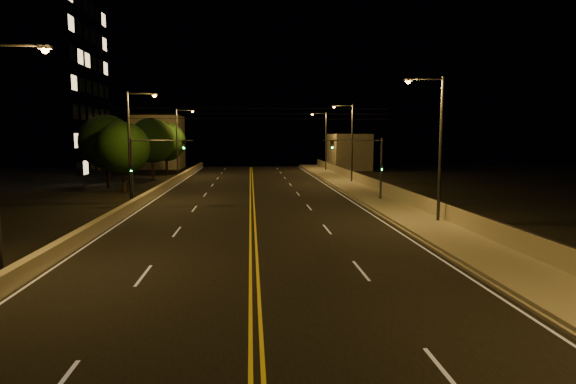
{
  "coord_description": "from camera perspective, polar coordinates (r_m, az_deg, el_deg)",
  "views": [
    {
      "loc": [
        -0.11,
        -8.95,
        5.68
      ],
      "look_at": [
        2.0,
        18.0,
        2.5
      ],
      "focal_mm": 30.0,
      "sensor_mm": 36.0,
      "label": 1
    }
  ],
  "objects": [
    {
      "name": "parapet_rail",
      "position": [
        31.86,
        18.8,
        -1.5
      ],
      "size": [
        0.06,
        120.0,
        0.06
      ],
      "primitive_type": "cylinder",
      "rotation": [
        1.57,
        0.0,
        0.0
      ],
      "color": "black",
      "rests_on": "parapet_wall"
    },
    {
      "name": "streetlight_2",
      "position": [
        57.02,
        7.35,
        6.32
      ],
      "size": [
        2.55,
        0.28,
        9.29
      ],
      "color": "#2D2D33",
      "rests_on": "ground"
    },
    {
      "name": "curb",
      "position": [
        30.84,
        12.68,
        -3.93
      ],
      "size": [
        0.14,
        120.0,
        0.15
      ],
      "primitive_type": "cube",
      "color": "gray",
      "rests_on": "ground"
    },
    {
      "name": "sidewalk",
      "position": [
        31.43,
        15.95,
        -3.69
      ],
      "size": [
        3.6,
        120.0,
        0.3
      ],
      "primitive_type": "cube",
      "color": "gray",
      "rests_on": "ground"
    },
    {
      "name": "streetlight_6",
      "position": [
        68.42,
        -12.8,
        6.27
      ],
      "size": [
        2.55,
        0.28,
        9.29
      ],
      "color": "#2D2D33",
      "rests_on": "ground"
    },
    {
      "name": "overhead_wires",
      "position": [
        38.49,
        -4.36,
        9.25
      ],
      "size": [
        22.0,
        0.03,
        0.83
      ],
      "color": "black"
    },
    {
      "name": "streetlight_5",
      "position": [
        42.36,
        -17.97,
        5.94
      ],
      "size": [
        2.55,
        0.28,
        9.29
      ],
      "color": "#2D2D33",
      "rests_on": "ground"
    },
    {
      "name": "tree_2",
      "position": [
        65.84,
        -15.82,
        5.9
      ],
      "size": [
        5.91,
        5.91,
        8.01
      ],
      "color": "black",
      "rests_on": "ground"
    },
    {
      "name": "lane_markings",
      "position": [
        29.43,
        -4.19,
        -4.39
      ],
      "size": [
        17.32,
        116.0,
        0.0
      ],
      "color": "silver",
      "rests_on": "road"
    },
    {
      "name": "traffic_signal_left",
      "position": [
        41.12,
        -16.6,
        3.41
      ],
      "size": [
        5.11,
        0.31,
        5.47
      ],
      "color": "#2D2D33",
      "rests_on": "ground"
    },
    {
      "name": "tree_3",
      "position": [
        71.97,
        -14.26,
        5.78
      ],
      "size": [
        5.6,
        5.6,
        7.59
      ],
      "color": "black",
      "rests_on": "ground"
    },
    {
      "name": "distant_building_left",
      "position": [
        86.99,
        -15.07,
        5.72
      ],
      "size": [
        8.0,
        8.0,
        9.07
      ],
      "primitive_type": "cube",
      "color": "gray",
      "rests_on": "ground"
    },
    {
      "name": "streetlight_4",
      "position": [
        22.08,
        -31.0,
        4.92
      ],
      "size": [
        2.55,
        0.28,
        9.29
      ],
      "color": "#2D2D33",
      "rests_on": "ground"
    },
    {
      "name": "streetlight_3",
      "position": [
        76.29,
        4.33,
        6.44
      ],
      "size": [
        2.55,
        0.28,
        9.29
      ],
      "color": "#2D2D33",
      "rests_on": "ground"
    },
    {
      "name": "traffic_signal_right",
      "position": [
        41.44,
        9.57,
        3.62
      ],
      "size": [
        5.11,
        0.31,
        5.47
      ],
      "color": "#2D2D33",
      "rests_on": "ground"
    },
    {
      "name": "distant_building_right",
      "position": [
        82.39,
        7.18,
        4.77
      ],
      "size": [
        6.0,
        10.0,
        5.95
      ],
      "primitive_type": "cube",
      "color": "gray",
      "rests_on": "ground"
    },
    {
      "name": "road",
      "position": [
        29.5,
        -4.19,
        -4.39
      ],
      "size": [
        18.0,
        120.0,
        0.02
      ],
      "primitive_type": "cube",
      "color": "black",
      "rests_on": "ground"
    },
    {
      "name": "parapet_wall",
      "position": [
        31.93,
        18.76,
        -2.44
      ],
      "size": [
        0.3,
        120.0,
        1.0
      ],
      "primitive_type": "cube",
      "color": "#A8A08C",
      "rests_on": "sidewalk"
    },
    {
      "name": "tree_1",
      "position": [
        55.99,
        -20.71,
        5.57
      ],
      "size": [
        5.85,
        5.85,
        7.93
      ],
      "color": "black",
      "rests_on": "ground"
    },
    {
      "name": "streetlight_1",
      "position": [
        31.64,
        17.2,
        5.82
      ],
      "size": [
        2.55,
        0.28,
        9.29
      ],
      "color": "#2D2D33",
      "rests_on": "ground"
    },
    {
      "name": "jersey_barrier",
      "position": [
        30.75,
        -21.28,
        -3.63
      ],
      "size": [
        0.45,
        120.0,
        0.81
      ],
      "primitive_type": "cube",
      "color": "#A8A08C",
      "rests_on": "ground"
    },
    {
      "name": "tree_0",
      "position": [
        50.04,
        -19.0,
        4.92
      ],
      "size": [
        5.2,
        5.2,
        7.05
      ],
      "color": "black",
      "rests_on": "ground"
    }
  ]
}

